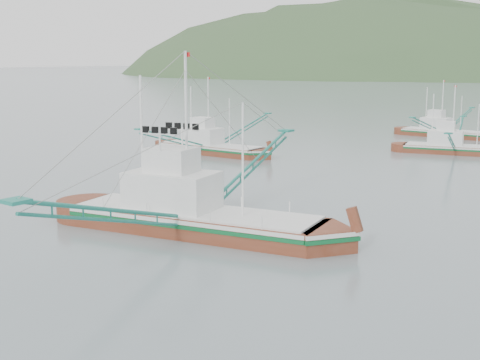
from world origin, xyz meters
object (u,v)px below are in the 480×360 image
Objects in this scene: main_boat at (192,198)px; bg_boat_far at (455,140)px; bg_boat_left at (210,142)px; bg_boat_extra at (443,128)px.

main_boat is 45.70m from bg_boat_far.
main_boat is 35.86m from bg_boat_left.
bg_boat_left is at bearing -158.01° from bg_boat_far.
bg_boat_extra is at bearing 100.00° from bg_boat_far.
main_boat is 1.43× the size of bg_boat_extra.
bg_boat_extra is (-7.56, 15.51, -0.44)m from bg_boat_far.
bg_boat_left reaches higher than bg_boat_far.
bg_boat_extra is at bearing 84.65° from main_boat.
main_boat is at bearing -82.55° from bg_boat_extra.
bg_boat_far is 28.85m from bg_boat_left.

